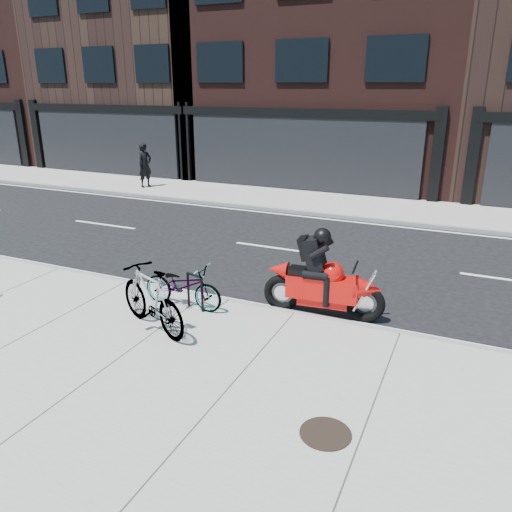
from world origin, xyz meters
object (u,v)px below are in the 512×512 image
at_px(bike_rack, 195,289).
at_px(manhole_cover, 325,433).
at_px(pedestrian, 145,165).
at_px(motorcycle, 329,282).
at_px(bicycle_front, 183,286).
at_px(bicycle_rear, 152,298).

height_order(bike_rack, manhole_cover, bike_rack).
relative_size(pedestrian, manhole_cover, 2.82).
xyz_separation_m(motorcycle, manhole_cover, (1.03, -3.56, -0.59)).
relative_size(bicycle_front, manhole_cover, 2.58).
xyz_separation_m(bicycle_front, pedestrian, (-8.08, 9.91, 0.48)).
bearing_deg(motorcycle, pedestrian, 134.54).
xyz_separation_m(bicycle_front, motorcycle, (2.65, 1.01, 0.15)).
xyz_separation_m(bicycle_front, manhole_cover, (3.68, -2.55, -0.44)).
distance_m(bicycle_front, bicycle_rear, 1.04).
bearing_deg(bicycle_rear, motorcycle, 151.16).
height_order(bicycle_front, manhole_cover, bicycle_front).
bearing_deg(pedestrian, motorcycle, -115.55).
xyz_separation_m(motorcycle, pedestrian, (-10.73, 8.90, 0.33)).
relative_size(bike_rack, manhole_cover, 1.11).
height_order(motorcycle, pedestrian, pedestrian).
bearing_deg(manhole_cover, bike_rack, 143.19).
bearing_deg(pedestrian, manhole_cover, -122.53).
height_order(bike_rack, motorcycle, motorcycle).
bearing_deg(bicycle_front, pedestrian, 38.87).
xyz_separation_m(bike_rack, motorcycle, (2.37, 1.01, 0.17)).
xyz_separation_m(bike_rack, bicycle_front, (-0.28, 0.00, 0.02)).
bearing_deg(bicycle_rear, bicycle_front, -156.09).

